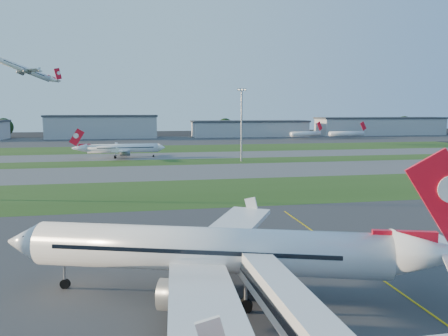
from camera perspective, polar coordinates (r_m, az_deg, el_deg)
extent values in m
plane|color=black|center=(51.28, 13.48, -13.40)|extent=(700.00, 700.00, 0.00)
cube|color=#333335|center=(51.28, 13.48, -13.39)|extent=(300.00, 70.00, 0.01)
cube|color=#254416|center=(99.31, 1.12, -3.00)|extent=(300.00, 34.00, 0.01)
cube|color=#515154|center=(131.37, -1.84, -0.41)|extent=(300.00, 32.00, 0.01)
cube|color=#254416|center=(155.92, -3.26, 0.83)|extent=(300.00, 18.00, 0.01)
cube|color=#515154|center=(177.63, -4.19, 1.64)|extent=(300.00, 26.00, 0.01)
cube|color=#254416|center=(210.30, -5.22, 2.54)|extent=(300.00, 40.00, 0.01)
cube|color=#333335|center=(269.92, -6.46, 3.62)|extent=(400.00, 80.00, 0.01)
cube|color=gold|center=(53.44, 18.50, -12.71)|extent=(0.25, 60.00, 0.02)
cube|color=white|center=(34.34, 8.06, -16.85)|extent=(3.44, 24.08, 2.60)
cube|color=black|center=(34.34, 8.06, -16.85)|extent=(3.59, 24.08, 0.80)
cube|color=white|center=(44.60, 3.64, -10.96)|extent=(3.40, 3.00, 3.00)
cylinder|color=gray|center=(43.71, 4.25, -14.72)|extent=(0.70, 0.70, 3.20)
cube|color=black|center=(44.20, 4.23, -16.22)|extent=(2.20, 1.20, 0.70)
cylinder|color=white|center=(42.96, -2.19, -10.59)|extent=(33.76, 14.67, 4.32)
cube|color=red|center=(43.56, 27.09, -3.30)|extent=(7.13, 2.66, 8.60)
cube|color=white|center=(34.60, -2.84, -16.21)|extent=(6.31, 17.37, 1.76)
cube|color=white|center=(51.59, 0.75, -8.13)|extent=(13.38, 17.16, 1.76)
cylinder|color=slate|center=(37.66, -4.79, -16.26)|extent=(5.35, 3.96, 2.61)
cylinder|color=slate|center=(49.80, -1.57, -10.22)|extent=(5.35, 3.96, 2.61)
cylinder|color=white|center=(172.49, -13.03, 2.53)|extent=(26.70, 5.08, 3.36)
cube|color=red|center=(172.58, -18.68, 3.84)|extent=(5.75, 0.68, 6.69)
cube|color=white|center=(179.55, -13.37, 2.57)|extent=(7.83, 13.85, 1.37)
cube|color=white|center=(165.46, -13.27, 2.17)|extent=(6.28, 13.76, 1.37)
cylinder|color=slate|center=(177.73, -12.92, 2.22)|extent=(3.84, 2.27, 2.03)
cylinder|color=slate|center=(167.52, -12.82, 1.91)|extent=(3.84, 2.27, 2.03)
cylinder|color=white|center=(260.14, -24.54, 11.60)|extent=(24.54, 17.02, 3.39)
cube|color=red|center=(266.41, -21.05, 12.65)|extent=(5.08, 3.32, 6.76)
cube|color=white|center=(253.66, -23.83, 11.66)|extent=(12.41, 12.21, 1.38)
cube|color=white|center=(267.15, -24.84, 11.36)|extent=(7.93, 13.98, 1.38)
cylinder|color=slate|center=(255.00, -24.25, 11.39)|extent=(4.27, 3.72, 2.05)
cylinder|color=slate|center=(264.79, -24.98, 11.18)|extent=(4.27, 3.72, 2.05)
cylinder|color=white|center=(288.00, 10.64, 4.42)|extent=(24.86, 14.03, 3.20)
cube|color=red|center=(297.38, 12.38, 5.39)|extent=(4.80, 2.49, 6.16)
cylinder|color=white|center=(295.16, 15.72, 4.34)|extent=(26.15, 7.85, 3.20)
cube|color=red|center=(302.93, 17.73, 5.25)|extent=(5.14, 1.23, 6.16)
cylinder|color=gray|center=(155.67, 2.31, 5.44)|extent=(0.60, 0.60, 25.00)
cube|color=gray|center=(155.74, 2.33, 10.19)|extent=(3.20, 0.50, 0.80)
cube|color=#FFF2CC|center=(155.74, 2.33, 10.19)|extent=(2.80, 0.70, 0.35)
cube|color=#9C9EA3|center=(299.80, -15.56, 5.12)|extent=(70.00, 22.00, 14.00)
cube|color=#383A3F|center=(299.61, -15.61, 6.57)|extent=(71.40, 23.00, 1.20)
cube|color=#9C9EA3|center=(308.14, 3.39, 5.06)|extent=(80.00, 22.00, 10.00)
cube|color=#383A3F|center=(307.95, 3.40, 6.10)|extent=(81.60, 23.00, 1.20)
cube|color=#9C9EA3|center=(346.33, 19.72, 5.07)|extent=(95.00, 22.00, 12.00)
cube|color=#383A3F|center=(346.16, 19.77, 6.16)|extent=(96.90, 23.00, 1.20)
cylinder|color=black|center=(326.58, -26.77, 3.92)|extent=(1.00, 1.00, 4.40)
sphere|color=black|center=(326.37, -26.82, 4.79)|extent=(12.10, 12.10, 12.10)
cylinder|color=black|center=(309.99, -10.74, 4.37)|extent=(1.00, 1.00, 3.60)
sphere|color=black|center=(309.80, -10.76, 5.12)|extent=(9.90, 9.90, 9.90)
cylinder|color=black|center=(318.68, 0.15, 4.64)|extent=(1.00, 1.00, 4.20)
sphere|color=black|center=(318.48, 0.15, 5.48)|extent=(11.55, 11.55, 11.55)
cylinder|color=black|center=(339.06, 12.80, 4.59)|extent=(1.00, 1.00, 3.80)
sphere|color=black|center=(338.88, 12.82, 5.31)|extent=(10.45, 10.45, 10.45)
cylinder|color=black|center=(375.85, 22.42, 4.54)|extent=(1.00, 1.00, 4.60)
sphere|color=black|center=(375.66, 22.46, 5.33)|extent=(12.65, 12.65, 12.65)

